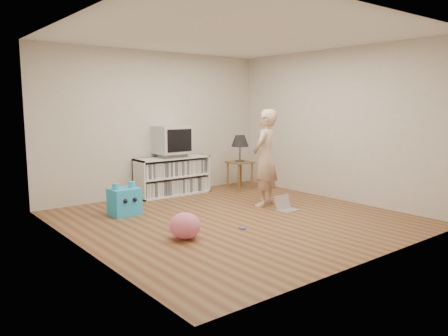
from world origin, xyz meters
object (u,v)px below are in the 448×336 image
(dvd_deck, at_px, (172,155))
(plush_pink, at_px, (185,226))
(crt_tv, at_px, (172,140))
(person, at_px, (265,158))
(plush_blue, at_px, (125,201))
(side_table, at_px, (240,168))
(media_unit, at_px, (172,176))
(laptop, at_px, (285,206))
(table_lamp, at_px, (240,141))

(dvd_deck, xyz_separation_m, plush_pink, (-1.30, -2.40, -0.57))
(crt_tv, relative_size, person, 0.38)
(plush_pink, bearing_deg, plush_blue, 91.89)
(side_table, height_order, person, person)
(media_unit, bearing_deg, side_table, -16.36)
(laptop, bearing_deg, plush_blue, 144.13)
(table_lamp, xyz_separation_m, plush_pink, (-2.62, -2.03, -0.78))
(laptop, relative_size, plush_blue, 0.71)
(side_table, bearing_deg, crt_tv, 164.41)
(media_unit, bearing_deg, crt_tv, -90.00)
(crt_tv, distance_m, side_table, 1.49)
(table_lamp, relative_size, plush_blue, 1.05)
(crt_tv, height_order, table_lamp, crt_tv)
(laptop, height_order, plush_pink, plush_pink)
(media_unit, bearing_deg, table_lamp, -16.36)
(table_lamp, distance_m, person, 1.46)
(laptop, relative_size, plush_pink, 0.90)
(table_lamp, distance_m, plush_blue, 2.80)
(side_table, height_order, plush_pink, side_table)
(person, bearing_deg, laptop, 69.97)
(media_unit, height_order, plush_blue, media_unit)
(side_table, height_order, plush_blue, side_table)
(media_unit, xyz_separation_m, crt_tv, (-0.00, -0.02, 0.67))
(media_unit, height_order, crt_tv, crt_tv)
(laptop, bearing_deg, dvd_deck, 105.48)
(crt_tv, height_order, plush_blue, crt_tv)
(media_unit, relative_size, side_table, 2.55)
(side_table, distance_m, plush_blue, 2.71)
(side_table, xyz_separation_m, laptop, (-0.56, -1.76, -0.35))
(media_unit, height_order, person, person)
(dvd_deck, distance_m, crt_tv, 0.29)
(dvd_deck, distance_m, side_table, 1.40)
(media_unit, height_order, side_table, media_unit)
(dvd_deck, height_order, side_table, dvd_deck)
(media_unit, xyz_separation_m, person, (0.73, -1.71, 0.44))
(crt_tv, relative_size, side_table, 1.09)
(dvd_deck, height_order, plush_pink, dvd_deck)
(plush_blue, relative_size, plush_pink, 1.27)
(table_lamp, xyz_separation_m, person, (-0.59, -1.32, -0.15))
(crt_tv, relative_size, plush_blue, 1.22)
(media_unit, height_order, laptop, media_unit)
(table_lamp, height_order, person, person)
(media_unit, relative_size, dvd_deck, 3.11)
(crt_tv, xyz_separation_m, plush_pink, (-1.30, -2.40, -0.85))
(table_lamp, xyz_separation_m, plush_blue, (-2.67, -0.46, -0.73))
(dvd_deck, bearing_deg, side_table, -15.72)
(plush_blue, bearing_deg, dvd_deck, 28.28)
(crt_tv, relative_size, plush_pink, 1.54)
(table_lamp, bearing_deg, side_table, 0.00)
(person, relative_size, laptop, 4.50)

